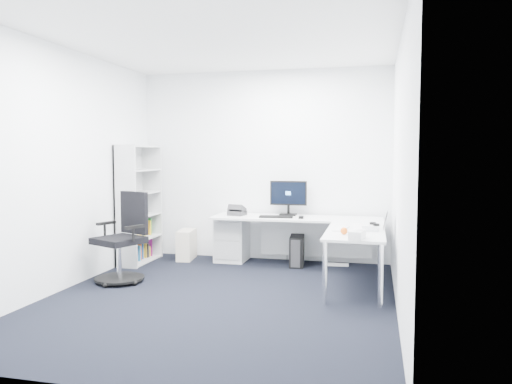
% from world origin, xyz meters
% --- Properties ---
extents(ground, '(4.20, 4.20, 0.00)m').
position_xyz_m(ground, '(0.00, 0.00, 0.00)').
color(ground, black).
extents(ceiling, '(4.20, 4.20, 0.00)m').
position_xyz_m(ceiling, '(0.00, 0.00, 2.70)').
color(ceiling, white).
extents(wall_back, '(3.60, 0.02, 2.70)m').
position_xyz_m(wall_back, '(0.00, 2.10, 1.35)').
color(wall_back, white).
rests_on(wall_back, ground).
extents(wall_front, '(3.60, 0.02, 2.70)m').
position_xyz_m(wall_front, '(0.00, -2.10, 1.35)').
color(wall_front, white).
rests_on(wall_front, ground).
extents(wall_left, '(0.02, 4.20, 2.70)m').
position_xyz_m(wall_left, '(-1.80, 0.00, 1.35)').
color(wall_left, white).
rests_on(wall_left, ground).
extents(wall_right, '(0.02, 4.20, 2.70)m').
position_xyz_m(wall_right, '(1.80, 0.00, 1.35)').
color(wall_right, white).
rests_on(wall_right, ground).
extents(l_desk, '(2.28, 1.28, 0.67)m').
position_xyz_m(l_desk, '(0.55, 1.40, 0.33)').
color(l_desk, silver).
rests_on(l_desk, ground).
extents(drawer_pedestal, '(0.42, 0.52, 0.64)m').
position_xyz_m(drawer_pedestal, '(-0.40, 1.88, 0.32)').
color(drawer_pedestal, silver).
rests_on(drawer_pedestal, ground).
extents(bookshelf, '(0.32, 0.82, 1.64)m').
position_xyz_m(bookshelf, '(-1.62, 1.45, 0.82)').
color(bookshelf, '#B6B8B8').
rests_on(bookshelf, ground).
extents(task_chair, '(0.78, 0.78, 1.06)m').
position_xyz_m(task_chair, '(-1.35, 0.38, 0.53)').
color(task_chair, black).
rests_on(task_chair, ground).
extents(black_pc_tower, '(0.22, 0.43, 0.41)m').
position_xyz_m(black_pc_tower, '(0.55, 1.75, 0.20)').
color(black_pc_tower, black).
rests_on(black_pc_tower, ground).
extents(beige_pc_tower, '(0.25, 0.47, 0.42)m').
position_xyz_m(beige_pc_tower, '(-1.06, 1.79, 0.21)').
color(beige_pc_tower, beige).
rests_on(beige_pc_tower, ground).
extents(power_strip, '(0.32, 0.07, 0.04)m').
position_xyz_m(power_strip, '(1.08, 1.85, 0.02)').
color(power_strip, silver).
rests_on(power_strip, ground).
extents(monitor, '(0.52, 0.17, 0.49)m').
position_xyz_m(monitor, '(0.40, 1.92, 0.91)').
color(monitor, black).
rests_on(monitor, l_desk).
extents(black_keyboard, '(0.46, 0.21, 0.02)m').
position_xyz_m(black_keyboard, '(0.29, 1.63, 0.68)').
color(black_keyboard, black).
rests_on(black_keyboard, l_desk).
extents(mouse, '(0.07, 0.11, 0.03)m').
position_xyz_m(mouse, '(0.63, 1.60, 0.68)').
color(mouse, black).
rests_on(mouse, l_desk).
extents(desk_phone, '(0.25, 0.25, 0.15)m').
position_xyz_m(desk_phone, '(-0.29, 1.74, 0.74)').
color(desk_phone, '#2D2D2F').
rests_on(desk_phone, l_desk).
extents(laptop, '(0.34, 0.33, 0.23)m').
position_xyz_m(laptop, '(1.50, 0.80, 0.78)').
color(laptop, silver).
rests_on(laptop, l_desk).
extents(white_keyboard, '(0.17, 0.43, 0.01)m').
position_xyz_m(white_keyboard, '(1.21, 0.77, 0.67)').
color(white_keyboard, silver).
rests_on(white_keyboard, l_desk).
extents(headphones, '(0.17, 0.20, 0.05)m').
position_xyz_m(headphones, '(1.58, 1.20, 0.69)').
color(headphones, black).
rests_on(headphones, l_desk).
extents(orange_fruit, '(0.08, 0.08, 0.08)m').
position_xyz_m(orange_fruit, '(1.26, 0.40, 0.70)').
color(orange_fruit, orange).
rests_on(orange_fruit, l_desk).
extents(tissue_box, '(0.17, 0.27, 0.09)m').
position_xyz_m(tissue_box, '(1.41, 0.15, 0.71)').
color(tissue_box, silver).
rests_on(tissue_box, l_desk).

